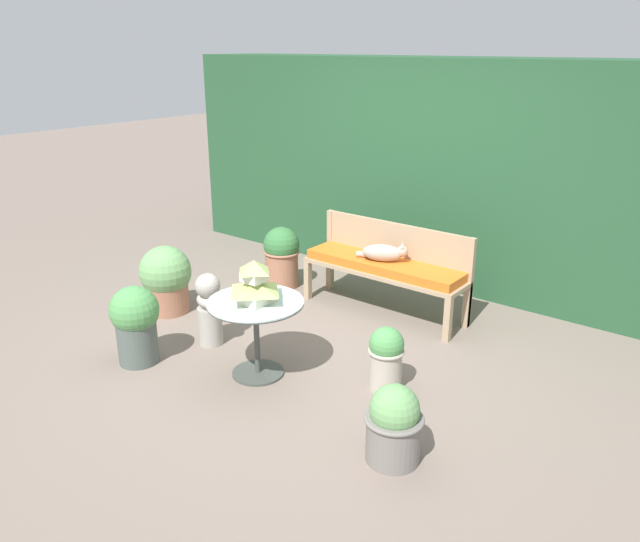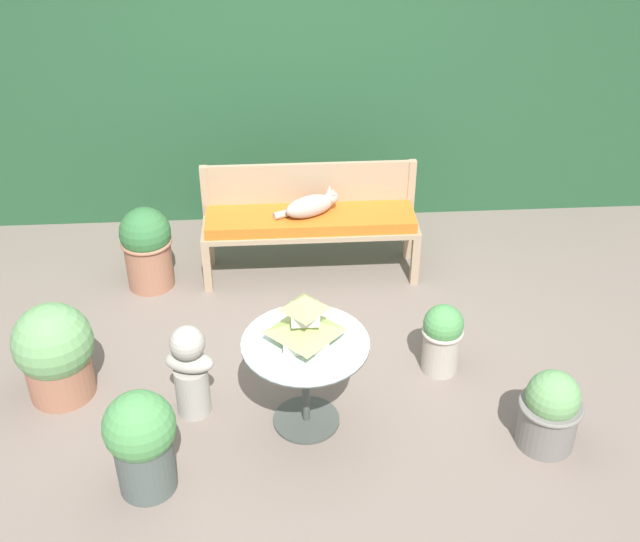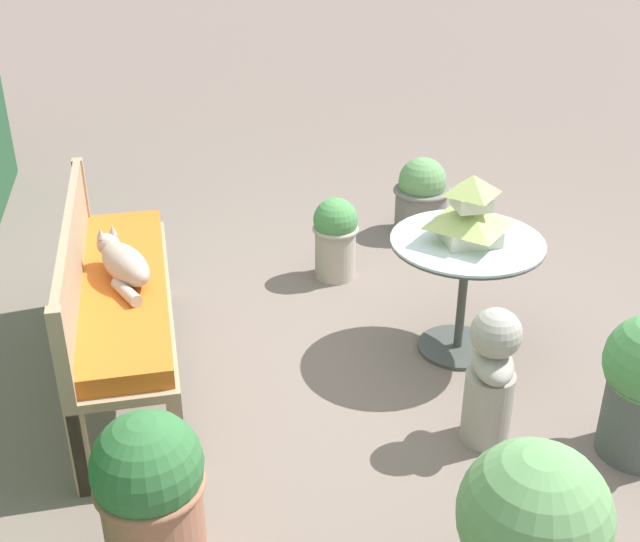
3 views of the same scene
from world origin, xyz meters
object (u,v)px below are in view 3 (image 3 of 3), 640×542
potted_plant_table_far (421,197)px  pagoda_birdhouse (470,213)px  garden_bust (491,375)px  potted_plant_path_edge (151,493)px  potted_plant_hedge_corner (335,236)px  patio_table (465,264)px  garden_bench (123,295)px  potted_plant_bench_right (531,534)px  cat (123,263)px

potted_plant_table_far → pagoda_birdhouse: bearing=169.4°
garden_bust → potted_plant_path_edge: size_ratio=0.99×
potted_plant_hedge_corner → patio_table: bearing=-154.3°
garden_bench → patio_table: bearing=-94.0°
pagoda_birdhouse → garden_bust: (-0.69, 0.14, -0.43)m
potted_plant_bench_right → potted_plant_table_far: bearing=-11.9°
potted_plant_bench_right → patio_table: bearing=-13.2°
potted_plant_path_edge → cat: bearing=3.0°
pagoda_birdhouse → potted_plant_bench_right: bearing=166.8°
patio_table → potted_plant_path_edge: bearing=125.6°
garden_bench → pagoda_birdhouse: bearing=-94.0°
garden_bench → cat: bearing=-78.4°
pagoda_birdhouse → potted_plant_bench_right: pagoda_birdhouse is taller
potted_plant_path_edge → potted_plant_hedge_corner: bearing=-28.9°
garden_bench → garden_bust: size_ratio=2.53×
patio_table → potted_plant_bench_right: 1.59m
garden_bench → potted_plant_path_edge: 1.23m
garden_bench → patio_table: size_ratio=2.19×
garden_bench → pagoda_birdhouse: pagoda_birdhouse is taller
potted_plant_path_edge → potted_plant_table_far: bearing=-35.7°
patio_table → pagoda_birdhouse: 0.27m
cat → potted_plant_path_edge: size_ratio=0.76×
potted_plant_bench_right → potted_plant_hedge_corner: potted_plant_bench_right is taller
patio_table → potted_plant_hedge_corner: bearing=25.7°
cat → pagoda_birdhouse: (-0.12, -1.61, 0.15)m
potted_plant_hedge_corner → garden_bench: bearing=123.5°
garden_bench → cat: (0.00, -0.02, 0.16)m
pagoda_birdhouse → garden_bench: bearing=86.0°
cat → potted_plant_path_edge: cat is taller
cat → potted_plant_bench_right: size_ratio=0.76×
patio_table → pagoda_birdhouse: bearing=-90.0°
cat → garden_bust: cat is taller
cat → garden_bust: 1.70m
garden_bust → potted_plant_hedge_corner: bearing=24.9°
garden_bust → garden_bench: bearing=76.0°
garden_bust → potted_plant_bench_right: bearing=179.8°
pagoda_birdhouse → potted_plant_hedge_corner: size_ratio=0.69×
potted_plant_table_far → garden_bench: bearing=124.3°
potted_plant_path_edge → garden_bench: bearing=3.8°
garden_bench → potted_plant_bench_right: (-1.65, -1.27, -0.11)m
cat → potted_plant_path_edge: 1.26m
garden_bust → patio_table: bearing=2.9°
pagoda_birdhouse → garden_bust: bearing=168.6°
pagoda_birdhouse → potted_plant_hedge_corner: pagoda_birdhouse is taller
garden_bench → garden_bust: garden_bust is taller
pagoda_birdhouse → potted_plant_hedge_corner: bearing=25.7°
pagoda_birdhouse → potted_plant_path_edge: (-1.11, 1.55, -0.42)m
cat → garden_bench: bearing=77.5°
patio_table → pagoda_birdhouse: size_ratio=2.15×
garden_bench → cat: cat is taller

